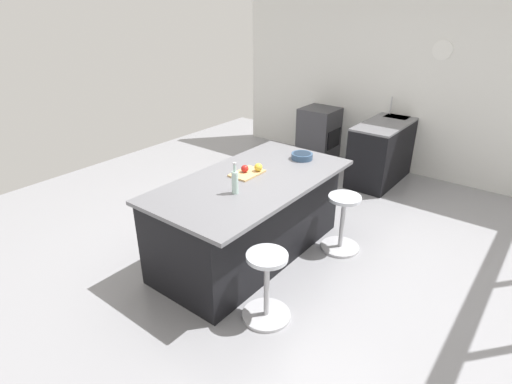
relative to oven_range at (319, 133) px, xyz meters
The scene contains 12 objects.
ground_plane 3.10m from the oven_range, 23.76° to the left, with size 8.20×8.20×0.00m, color gray.
interior_partition_left 1.65m from the oven_range, 105.82° to the left, with size 0.15×5.92×2.98m.
sink_cabinet 1.29m from the oven_range, 90.19° to the left, with size 1.88×0.60×1.21m.
oven_range is the anchor object (origin of this frame).
kitchen_island 3.33m from the oven_range, 16.89° to the left, with size 2.25×1.19×0.93m.
stool_by_window 3.03m from the oven_range, 35.08° to the left, with size 0.44×0.44×0.67m.
stool_middle 4.27m from the oven_range, 24.03° to the left, with size 0.44×0.44×0.67m.
cutting_board 3.29m from the oven_range, 16.02° to the left, with size 0.36×0.24×0.02m, color tan.
apple_yellow 3.22m from the oven_range, 17.77° to the left, with size 0.09×0.09×0.09m, color gold.
apple_red 3.30m from the oven_range, 15.58° to the left, with size 0.08×0.08×0.08m, color red.
water_bottle 3.78m from the oven_range, 17.24° to the left, with size 0.06×0.06×0.31m.
fruit_bowl 2.68m from the oven_range, 25.04° to the left, with size 0.25×0.25×0.07m.
Camera 1 is at (3.42, 2.20, 2.60)m, focal length 28.69 mm.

